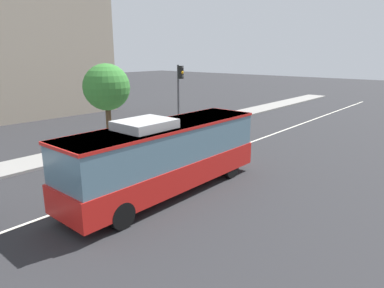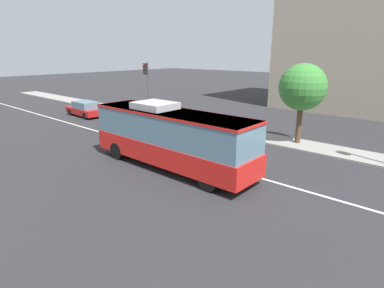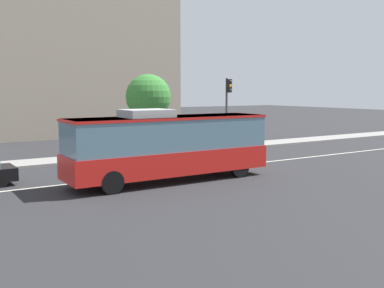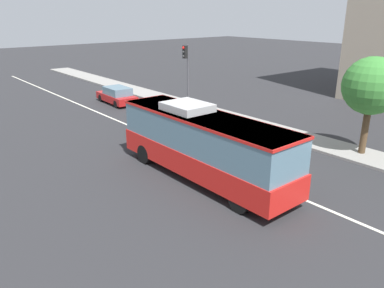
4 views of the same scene
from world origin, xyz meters
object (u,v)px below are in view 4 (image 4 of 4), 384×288
traffic_light_mid_block (186,66)px  street_tree_kerbside_left (372,86)px  sedan_red (117,95)px  transit_bus (203,142)px  sedan_black (160,116)px

traffic_light_mid_block → street_tree_kerbside_left: bearing=97.1°
street_tree_kerbside_left → sedan_red: bearing=-167.9°
sedan_red → traffic_light_mid_block: size_ratio=0.88×
transit_bus → street_tree_kerbside_left: 9.66m
sedan_black → street_tree_kerbside_left: size_ratio=0.84×
sedan_black → traffic_light_mid_block: bearing=-63.5°
sedan_black → sedan_red: bearing=-8.8°
transit_bus → sedan_red: size_ratio=2.19×
street_tree_kerbside_left → traffic_light_mid_block: bearing=-175.3°
transit_bus → sedan_black: (-8.53, 3.52, -1.09)m
transit_bus → traffic_light_mid_block: traffic_light_mid_block is taller
sedan_red → traffic_light_mid_block: bearing=-149.3°
traffic_light_mid_block → street_tree_kerbside_left: size_ratio=0.96×
traffic_light_mid_block → street_tree_kerbside_left: street_tree_kerbside_left is taller
sedan_red → street_tree_kerbside_left: (19.87, 4.27, 3.14)m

